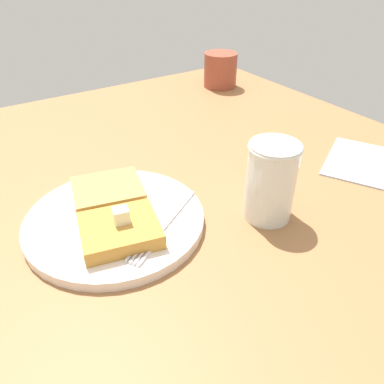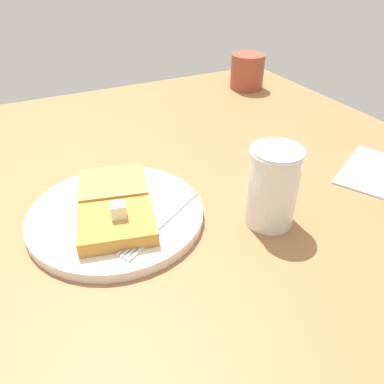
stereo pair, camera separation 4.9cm
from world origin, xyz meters
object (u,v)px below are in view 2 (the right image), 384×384
Objects in this scene: fork at (158,226)px; napkin at (383,174)px; syrup_jar at (272,190)px; coffee_mug at (247,71)px; plate at (116,213)px.

fork is 38.63cm from napkin.
syrup_jar is 0.98× the size of coffee_mug.
fork is 0.95× the size of napkin.
napkin is at bearing -86.67° from syrup_jar.
syrup_jar is at bearing -104.43° from fork.
fork is 60.97cm from coffee_mug.
plate is 21.22cm from syrup_jar.
plate is at bearing 62.36° from syrup_jar.
plate is 1.58× the size of napkin.
fork is at bearing 136.26° from coffee_mug.
coffee_mug reaches higher than plate.
coffee_mug is at bearing -30.00° from syrup_jar.
syrup_jar reaches higher than plate.
syrup_jar is 0.72× the size of napkin.
fork is at bearing 86.51° from napkin.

